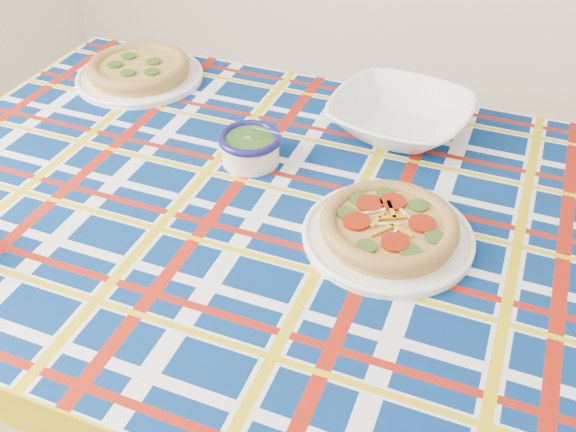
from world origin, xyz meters
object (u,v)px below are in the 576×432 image
(dining_table, at_px, (304,244))
(pesto_bowl, at_px, (250,145))
(serving_bowl, at_px, (400,117))
(main_focaccia_plate, at_px, (389,226))

(dining_table, distance_m, pesto_bowl, 0.24)
(dining_table, height_order, serving_bowl, serving_bowl)
(dining_table, distance_m, serving_bowl, 0.39)
(pesto_bowl, bearing_deg, serving_bowl, 39.63)
(dining_table, bearing_deg, serving_bowl, 74.97)
(pesto_bowl, distance_m, serving_bowl, 0.35)
(dining_table, relative_size, main_focaccia_plate, 5.43)
(main_focaccia_plate, xyz_separation_m, pesto_bowl, (-0.33, 0.15, 0.01))
(serving_bowl, bearing_deg, pesto_bowl, -140.37)
(main_focaccia_plate, relative_size, serving_bowl, 1.04)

